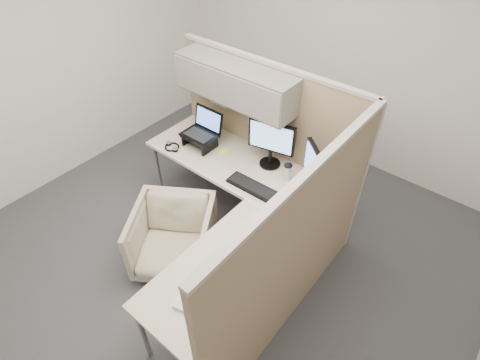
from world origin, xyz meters
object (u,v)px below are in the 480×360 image
Objects in this scene: desk at (233,203)px; office_chair at (174,235)px; monitor_left at (271,141)px; keyboard at (252,187)px.

office_chair is (-0.36, -0.41, -0.33)m from desk.
keyboard is (0.07, -0.37, -0.26)m from monitor_left.
desk is at bearing -99.62° from monitor_left.
keyboard is (0.04, 0.21, 0.05)m from desk.
desk is 4.21× the size of keyboard.
keyboard is (0.40, 0.62, 0.39)m from office_chair.
desk is at bearing 15.64° from office_chair.
desk is 0.64m from office_chair.
monitor_left reaches higher than office_chair.
keyboard is at bearing 24.37° from office_chair.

